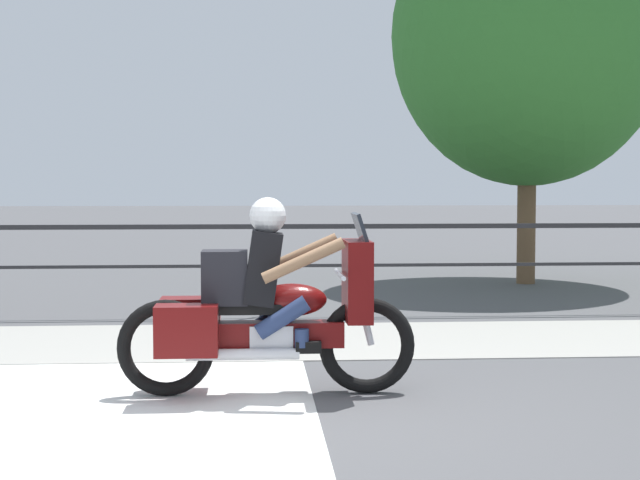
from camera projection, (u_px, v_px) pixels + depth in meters
ground_plane at (268, 419)px, 6.98m from camera, size 120.00×120.00×0.00m
sidewalk_band at (263, 341)px, 10.37m from camera, size 44.00×2.40×0.01m
crosswalk_band at (66, 429)px, 6.69m from camera, size 3.50×6.00×0.01m
fence_railing at (261, 244)px, 12.20m from camera, size 36.00×0.05×1.16m
motorcycle at (264, 308)px, 7.73m from camera, size 2.36×0.76×1.57m
tree_behind_sign at (529, 36)px, 15.97m from camera, size 4.47×4.47×6.53m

